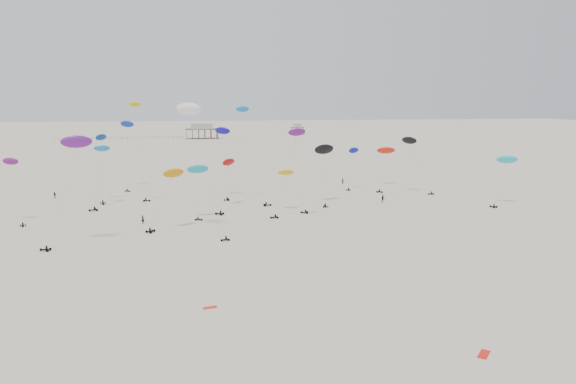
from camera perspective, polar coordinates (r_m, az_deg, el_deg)
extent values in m
plane|color=beige|center=(225.61, -5.09, 2.85)|extent=(900.00, 900.00, 0.00)
cube|color=brown|center=(373.87, -8.77, 6.33)|extent=(21.00, 13.00, 0.30)
cube|color=silver|center=(373.78, -8.77, 6.60)|extent=(14.00, 8.40, 3.20)
cube|color=#B2B2AD|center=(373.70, -8.78, 6.87)|extent=(15.00, 9.00, 0.30)
cube|color=brown|center=(411.63, 0.97, 6.58)|extent=(9.00, 7.00, 0.30)
cube|color=silver|center=(411.57, 0.97, 6.77)|extent=(5.60, 4.20, 2.40)
cube|color=#B2B2AD|center=(411.50, 0.97, 6.95)|extent=(6.00, 4.50, 0.30)
cube|color=black|center=(376.34, -16.72, 5.35)|extent=(80.00, 0.10, 0.10)
cylinder|color=gray|center=(149.39, -18.33, 1.58)|extent=(0.03, 0.03, 14.69)
ellipsoid|color=#1B87D0|center=(153.09, -18.39, 4.24)|extent=(4.20, 1.99, 2.02)
cylinder|color=gray|center=(162.50, 6.43, 2.20)|extent=(0.03, 0.03, 11.27)
ellipsoid|color=#0D18AF|center=(164.67, 6.69, 4.23)|extent=(4.00, 2.93, 1.85)
cylinder|color=gray|center=(129.78, 0.73, -0.06)|extent=(0.03, 0.03, 10.04)
ellipsoid|color=gold|center=(131.64, -0.23, 2.02)|extent=(3.89, 1.96, 1.88)
cylinder|color=gray|center=(129.68, -25.86, -0.14)|extent=(0.03, 0.03, 13.90)
ellipsoid|color=#77167B|center=(132.72, -26.37, 2.82)|extent=(3.96, 2.53, 1.84)
cylinder|color=gray|center=(123.25, -9.11, -0.31)|extent=(0.03, 0.03, 10.07)
ellipsoid|color=#1BA6CA|center=(124.52, -9.17, 2.33)|extent=(5.10, 2.79, 2.42)
cylinder|color=gray|center=(113.81, -12.65, -1.06)|extent=(0.03, 0.03, 11.36)
ellipsoid|color=orange|center=(114.95, -11.58, 1.91)|extent=(5.00, 3.95, 2.34)
cylinder|color=gray|center=(165.44, 9.63, 2.11)|extent=(0.03, 0.03, 18.34)
ellipsoid|color=red|center=(172.86, 9.93, 4.19)|extent=(5.91, 3.40, 2.76)
cylinder|color=gray|center=(141.74, -3.44, 3.70)|extent=(0.03, 0.03, 26.44)
ellipsoid|color=#197DC2|center=(147.94, -4.65, 8.41)|extent=(3.66, 1.61, 1.68)
cylinder|color=gray|center=(146.74, 20.75, 0.81)|extent=(0.03, 0.03, 12.86)
ellipsoid|color=#1DBBDB|center=(150.32, 21.35, 3.10)|extent=(5.49, 3.66, 2.55)
cylinder|color=gray|center=(159.19, 13.25, 2.43)|extent=(0.03, 0.03, 15.16)
ellipsoid|color=black|center=(161.02, 12.21, 5.15)|extent=(4.30, 5.27, 2.49)
cylinder|color=gray|center=(132.80, -6.49, 0.46)|extent=(0.03, 0.03, 16.09)
ellipsoid|color=red|center=(138.64, -6.06, 3.04)|extent=(4.32, 4.30, 2.17)
cylinder|color=gray|center=(146.39, -14.73, 3.83)|extent=(0.03, 0.03, 23.33)
ellipsoid|color=gold|center=(146.60, -15.31, 8.62)|extent=(3.85, 3.28, 1.82)
cylinder|color=gray|center=(122.24, -0.24, 1.68)|extent=(0.03, 0.03, 18.05)
ellipsoid|color=#6A167C|center=(122.47, 0.91, 6.10)|extent=(4.62, 3.03, 2.15)
cylinder|color=gray|center=(108.22, -8.30, 1.86)|extent=(0.03, 0.03, 26.34)
ellipsoid|color=white|center=(113.70, -10.06, 8.30)|extent=(5.82, 4.46, 2.73)
cylinder|color=gray|center=(168.68, -16.00, 3.39)|extent=(0.03, 0.03, 20.76)
ellipsoid|color=#0D31B3|center=(173.97, -16.04, 6.66)|extent=(5.15, 4.34, 2.43)
cylinder|color=gray|center=(138.72, 3.74, 1.40)|extent=(0.03, 0.03, 14.48)
ellipsoid|color=black|center=(142.32, 3.69, 4.36)|extent=(6.17, 4.13, 2.84)
cylinder|color=gray|center=(147.75, -6.43, 2.72)|extent=(0.03, 0.03, 18.09)
ellipsoid|color=#130CA5|center=(151.34, -6.68, 6.21)|extent=(5.01, 4.56, 2.41)
cylinder|color=gray|center=(106.22, -22.03, -0.38)|extent=(0.03, 0.03, 18.54)
ellipsoid|color=#6A198E|center=(108.02, -20.70, 4.80)|extent=(5.78, 3.01, 2.72)
cylinder|color=gray|center=(141.71, -18.79, 1.84)|extent=(0.03, 0.03, 18.05)
ellipsoid|color=#0B3C95|center=(145.71, -18.46, 5.30)|extent=(3.18, 3.75, 1.80)
imported|color=black|center=(121.33, -14.52, -3.14)|extent=(0.96, 0.89, 2.17)
imported|color=black|center=(143.38, 9.62, -1.05)|extent=(1.17, 0.72, 2.32)
imported|color=black|center=(159.54, -22.60, -0.59)|extent=(1.35, 1.19, 2.02)
imported|color=black|center=(172.38, 5.58, 0.80)|extent=(0.96, 0.91, 2.17)
cube|color=red|center=(62.96, 19.27, -15.32)|extent=(2.12, 2.25, 0.08)
cube|color=red|center=(72.31, -7.92, -11.57)|extent=(1.92, 1.12, 0.07)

